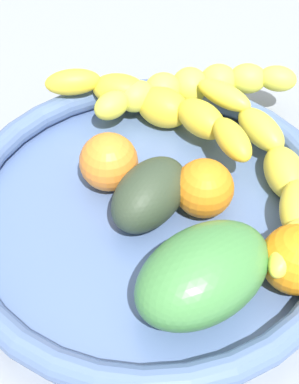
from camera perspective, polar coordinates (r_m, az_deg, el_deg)
kitchen_counter at (r=54.33cm, az=0.00°, el=-4.41°), size 120.00×120.00×3.00cm
fruit_bowl at (r=51.48cm, az=0.00°, el=-1.94°), size 35.28×35.28×4.20cm
banana_draped_left at (r=61.15cm, az=4.29°, el=10.37°), size 12.70×19.81×4.46cm
banana_draped_right at (r=57.89cm, az=0.83°, el=8.53°), size 22.71×11.49×5.35cm
banana_arching_top at (r=53.07cm, az=12.26°, el=2.42°), size 21.27×15.66×5.04cm
orange_front at (r=50.48cm, az=5.45°, el=0.37°), size 5.33×5.33×5.33cm
orange_mid_left at (r=52.75cm, az=-3.74°, el=3.23°), size 5.45×5.45×5.45cm
orange_mid_right at (r=46.74cm, az=14.41°, el=-6.51°), size 5.66×5.66×5.66cm
avocado_dark at (r=49.69cm, az=-0.22°, el=-0.29°), size 6.98×9.44×5.44cm
mango_green at (r=44.24cm, az=5.36°, el=-8.14°), size 9.09×12.61×6.42cm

